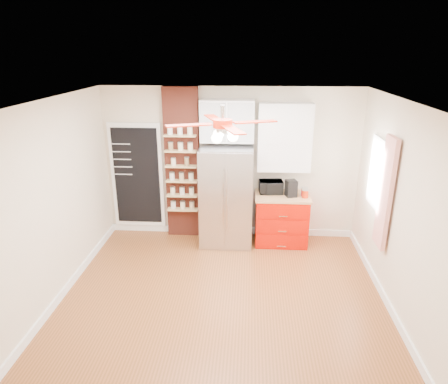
# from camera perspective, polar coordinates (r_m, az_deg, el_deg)

# --- Properties ---
(floor) EXTENTS (4.50, 4.50, 0.00)m
(floor) POSITION_cam_1_polar(r_m,az_deg,el_deg) (5.86, -0.16, -14.31)
(floor) COLOR brown
(floor) RESTS_ON ground
(ceiling) EXTENTS (4.50, 4.50, 0.00)m
(ceiling) POSITION_cam_1_polar(r_m,az_deg,el_deg) (4.89, -0.20, 12.89)
(ceiling) COLOR white
(ceiling) RESTS_ON wall_back
(wall_back) EXTENTS (4.50, 0.02, 2.70)m
(wall_back) POSITION_cam_1_polar(r_m,az_deg,el_deg) (7.12, 0.94, 4.01)
(wall_back) COLOR beige
(wall_back) RESTS_ON floor
(wall_front) EXTENTS (4.50, 0.02, 2.70)m
(wall_front) POSITION_cam_1_polar(r_m,az_deg,el_deg) (3.46, -2.55, -14.36)
(wall_front) COLOR beige
(wall_front) RESTS_ON floor
(wall_left) EXTENTS (0.02, 4.00, 2.70)m
(wall_left) POSITION_cam_1_polar(r_m,az_deg,el_deg) (5.82, -22.86, -1.27)
(wall_left) COLOR beige
(wall_left) RESTS_ON floor
(wall_right) EXTENTS (0.02, 4.00, 2.70)m
(wall_right) POSITION_cam_1_polar(r_m,az_deg,el_deg) (5.55, 23.68, -2.38)
(wall_right) COLOR beige
(wall_right) RESTS_ON floor
(chalkboard) EXTENTS (0.95, 0.05, 1.95)m
(chalkboard) POSITION_cam_1_polar(r_m,az_deg,el_deg) (7.43, -12.30, 2.23)
(chalkboard) COLOR white
(chalkboard) RESTS_ON wall_back
(brick_pillar) EXTENTS (0.60, 0.16, 2.70)m
(brick_pillar) POSITION_cam_1_polar(r_m,az_deg,el_deg) (7.13, -5.94, 3.94)
(brick_pillar) COLOR maroon
(brick_pillar) RESTS_ON floor
(fridge) EXTENTS (0.90, 0.70, 1.75)m
(fridge) POSITION_cam_1_polar(r_m,az_deg,el_deg) (6.92, 0.35, -0.60)
(fridge) COLOR #A6A6AB
(fridge) RESTS_ON floor
(upper_glass_cabinet) EXTENTS (0.90, 0.35, 0.70)m
(upper_glass_cabinet) POSITION_cam_1_polar(r_m,az_deg,el_deg) (6.77, 0.47, 10.14)
(upper_glass_cabinet) COLOR white
(upper_glass_cabinet) RESTS_ON wall_back
(red_cabinet) EXTENTS (0.94, 0.64, 0.90)m
(red_cabinet) POSITION_cam_1_polar(r_m,az_deg,el_deg) (7.13, 8.18, -3.82)
(red_cabinet) COLOR #BE0C00
(red_cabinet) RESTS_ON floor
(upper_shelf_unit) EXTENTS (0.90, 0.30, 1.15)m
(upper_shelf_unit) POSITION_cam_1_polar(r_m,az_deg,el_deg) (6.86, 8.67, 7.71)
(upper_shelf_unit) COLOR white
(upper_shelf_unit) RESTS_ON wall_back
(window) EXTENTS (0.04, 0.75, 1.05)m
(window) POSITION_cam_1_polar(r_m,az_deg,el_deg) (6.29, 21.17, 2.40)
(window) COLOR white
(window) RESTS_ON wall_right
(curtain) EXTENTS (0.06, 0.40, 1.55)m
(curtain) POSITION_cam_1_polar(r_m,az_deg,el_deg) (5.81, 22.08, -0.16)
(curtain) COLOR red
(curtain) RESTS_ON wall_right
(ceiling_fan) EXTENTS (1.40, 1.40, 0.44)m
(ceiling_fan) POSITION_cam_1_polar(r_m,az_deg,el_deg) (4.93, -0.19, 9.70)
(ceiling_fan) COLOR silver
(ceiling_fan) RESTS_ON ceiling
(toaster_oven) EXTENTS (0.43, 0.31, 0.22)m
(toaster_oven) POSITION_cam_1_polar(r_m,az_deg,el_deg) (7.01, 6.71, 0.72)
(toaster_oven) COLOR black
(toaster_oven) RESTS_ON red_cabinet
(coffee_maker) EXTENTS (0.21, 0.22, 0.29)m
(coffee_maker) POSITION_cam_1_polar(r_m,az_deg,el_deg) (6.89, 9.56, 0.52)
(coffee_maker) COLOR black
(coffee_maker) RESTS_ON red_cabinet
(canister_left) EXTENTS (0.13, 0.13, 0.13)m
(canister_left) POSITION_cam_1_polar(r_m,az_deg,el_deg) (6.90, 11.50, -0.26)
(canister_left) COLOR red
(canister_left) RESTS_ON red_cabinet
(canister_right) EXTENTS (0.13, 0.13, 0.13)m
(canister_right) POSITION_cam_1_polar(r_m,az_deg,el_deg) (6.98, 11.42, -0.01)
(canister_right) COLOR #B30926
(canister_right) RESTS_ON red_cabinet
(pantry_jar_oats) EXTENTS (0.09, 0.09, 0.13)m
(pantry_jar_oats) POSITION_cam_1_polar(r_m,az_deg,el_deg) (6.99, -7.24, 4.29)
(pantry_jar_oats) COLOR beige
(pantry_jar_oats) RESTS_ON brick_pillar
(pantry_jar_beans) EXTENTS (0.09, 0.09, 0.14)m
(pantry_jar_beans) POSITION_cam_1_polar(r_m,az_deg,el_deg) (6.95, -5.33, 4.33)
(pantry_jar_beans) COLOR olive
(pantry_jar_beans) RESTS_ON brick_pillar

